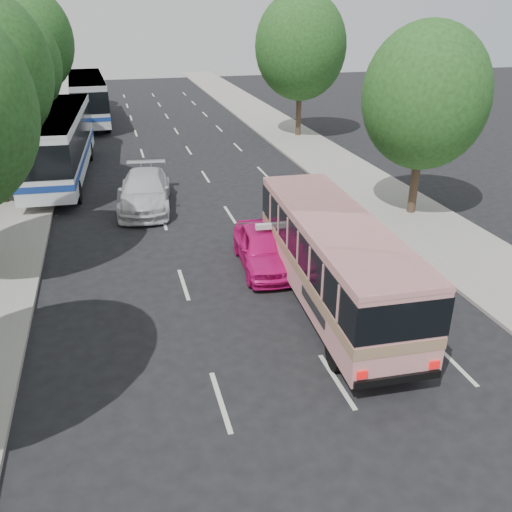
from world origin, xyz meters
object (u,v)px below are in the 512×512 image
object	(u,v)px
pink_taxi	(263,248)
tour_coach_front	(58,139)
pink_bus	(334,253)
tour_coach_rear	(88,95)
white_pickup	(145,191)

from	to	relation	value
pink_taxi	tour_coach_front	xyz separation A→B (m)	(-7.30, 12.89, 1.40)
pink_bus	pink_taxi	world-z (taller)	pink_bus
pink_taxi	tour_coach_front	size ratio (longest dim) A/B	0.35
tour_coach_front	tour_coach_rear	size ratio (longest dim) A/B	1.02
pink_bus	tour_coach_rear	bearing A→B (deg)	105.92
white_pickup	tour_coach_front	bearing A→B (deg)	131.42
white_pickup	tour_coach_rear	size ratio (longest dim) A/B	0.46
white_pickup	pink_taxi	bearing A→B (deg)	-57.67
pink_bus	pink_taxi	xyz separation A→B (m)	(-1.26, 3.13, -1.05)
pink_bus	tour_coach_rear	world-z (taller)	tour_coach_rear
pink_bus	white_pickup	size ratio (longest dim) A/B	1.67
white_pickup	tour_coach_front	distance (m)	6.90
tour_coach_front	tour_coach_rear	distance (m)	15.31
tour_coach_front	white_pickup	bearing A→B (deg)	-52.08
pink_bus	tour_coach_front	distance (m)	18.17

